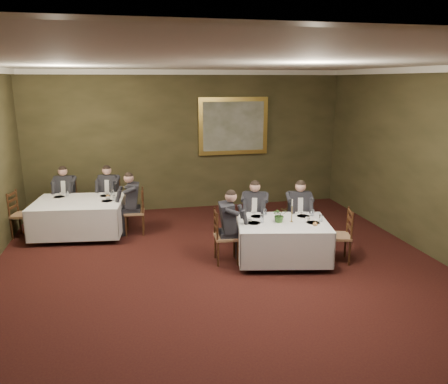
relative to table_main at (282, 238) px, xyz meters
name	(u,v)px	position (x,y,z in m)	size (l,w,h in m)	color
ground	(235,295)	(-1.16, -1.11, -0.45)	(10.00, 10.00, 0.00)	black
ceiling	(237,61)	(-1.16, -1.11, 3.05)	(8.00, 10.00, 0.10)	silver
back_wall	(188,141)	(-1.16, 3.89, 1.30)	(8.00, 0.10, 3.50)	#2E2B17
crown_molding	(237,66)	(-1.16, -1.11, 2.99)	(8.00, 10.00, 0.12)	white
table_main	(282,238)	(0.00, 0.00, 0.00)	(1.86, 1.55, 0.67)	#311B0D
table_second	(79,215)	(-3.76, 2.29, 0.00)	(2.01, 1.63, 0.67)	#311B0D
chair_main_backleft	(254,231)	(-0.26, 0.91, -0.17)	(0.56, 0.55, 1.00)	#856344
diner_main_backleft	(255,221)	(-0.26, 0.90, 0.06)	(0.54, 0.59, 1.35)	black
chair_main_backright	(298,231)	(0.60, 0.74, -0.17)	(0.51, 0.50, 1.00)	#856344
diner_main_backright	(298,221)	(0.60, 0.72, 0.06)	(0.48, 0.55, 1.35)	black
chair_main_endleft	(226,247)	(-1.01, 0.21, -0.17)	(0.45, 0.47, 1.00)	#856344
diner_main_endleft	(226,235)	(-1.00, 0.21, 0.06)	(0.51, 0.44, 1.35)	black
chair_main_endright	(338,246)	(1.01, -0.21, -0.17)	(0.53, 0.54, 1.00)	#856344
chair_sec_backleft	(68,210)	(-4.14, 3.29, -0.17)	(0.50, 0.48, 1.00)	#856344
diner_sec_backleft	(66,201)	(-4.14, 3.28, 0.06)	(0.47, 0.54, 1.35)	black
chair_sec_backright	(111,209)	(-3.15, 3.17, -0.17)	(0.54, 0.53, 1.00)	#856344
diner_sec_backright	(110,200)	(-3.15, 3.16, 0.06)	(0.52, 0.58, 1.35)	black
chair_sec_endright	(135,221)	(-2.60, 2.14, -0.17)	(0.45, 0.47, 1.00)	#856344
diner_sec_endright	(134,211)	(-2.61, 2.14, 0.06)	(0.51, 0.44, 1.35)	black
chair_sec_endleft	(24,224)	(-4.93, 2.43, -0.17)	(0.51, 0.53, 1.00)	#856344
centerpiece	(280,214)	(-0.07, 0.01, 0.46)	(0.27, 0.23, 0.29)	#2D5926
candlestick	(292,213)	(0.16, -0.02, 0.48)	(0.06, 0.06, 0.44)	#BB8A39
place_setting_table_main	(259,214)	(-0.31, 0.45, 0.35)	(0.33, 0.31, 0.14)	white
place_setting_table_second	(62,195)	(-4.16, 2.76, 0.35)	(0.33, 0.31, 0.14)	white
painting	(233,126)	(0.00, 3.83, 1.66)	(1.81, 0.09, 1.46)	gold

